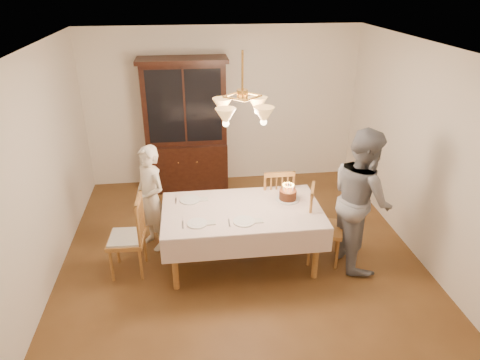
{
  "coord_description": "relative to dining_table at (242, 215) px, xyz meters",
  "views": [
    {
      "loc": [
        -0.58,
        -4.41,
        3.29
      ],
      "look_at": [
        0.0,
        0.2,
        1.05
      ],
      "focal_mm": 32.0,
      "sensor_mm": 36.0,
      "label": 1
    }
  ],
  "objects": [
    {
      "name": "ground",
      "position": [
        0.0,
        0.0,
        -0.68
      ],
      "size": [
        5.0,
        5.0,
        0.0
      ],
      "primitive_type": "plane",
      "color": "#583619",
      "rests_on": "ground"
    },
    {
      "name": "room_shell",
      "position": [
        0.0,
        0.0,
        0.9
      ],
      "size": [
        5.0,
        5.0,
        5.0
      ],
      "color": "white",
      "rests_on": "ground"
    },
    {
      "name": "dining_table",
      "position": [
        0.0,
        0.0,
        0.0
      ],
      "size": [
        1.9,
        1.1,
        0.76
      ],
      "color": "#935E2A",
      "rests_on": "ground"
    },
    {
      "name": "china_hutch",
      "position": [
        -0.63,
        2.25,
        0.36
      ],
      "size": [
        1.38,
        0.54,
        2.16
      ],
      "color": "black",
      "rests_on": "ground"
    },
    {
      "name": "chair_far_side",
      "position": [
        0.55,
        0.64,
        -0.24
      ],
      "size": [
        0.44,
        0.42,
        1.0
      ],
      "color": "#935E2A",
      "rests_on": "ground"
    },
    {
      "name": "chair_left_end",
      "position": [
        -1.38,
        -0.02,
        -0.23
      ],
      "size": [
        0.44,
        0.46,
        1.0
      ],
      "color": "#935E2A",
      "rests_on": "ground"
    },
    {
      "name": "chair_right_end",
      "position": [
        1.02,
        -0.06,
        -0.24
      ],
      "size": [
        0.54,
        0.55,
        1.0
      ],
      "color": "#935E2A",
      "rests_on": "ground"
    },
    {
      "name": "elderly_woman",
      "position": [
        -1.11,
        0.51,
        0.02
      ],
      "size": [
        0.58,
        0.61,
        1.41
      ],
      "primitive_type": "imported",
      "rotation": [
        0.0,
        0.0,
        -0.91
      ],
      "color": "#F3E6CD",
      "rests_on": "ground"
    },
    {
      "name": "adult_in_grey",
      "position": [
        1.42,
        -0.13,
        0.19
      ],
      "size": [
        0.7,
        0.88,
        1.75
      ],
      "primitive_type": "imported",
      "rotation": [
        0.0,
        0.0,
        1.62
      ],
      "color": "slate",
      "rests_on": "ground"
    },
    {
      "name": "birthday_cake",
      "position": [
        0.59,
        0.17,
        0.14
      ],
      "size": [
        0.3,
        0.3,
        0.21
      ],
      "color": "white",
      "rests_on": "dining_table"
    },
    {
      "name": "place_setting_near_left",
      "position": [
        -0.53,
        -0.27,
        0.08
      ],
      "size": [
        0.38,
        0.23,
        0.02
      ],
      "color": "white",
      "rests_on": "dining_table"
    },
    {
      "name": "place_setting_near_right",
      "position": [
        -0.0,
        -0.29,
        0.08
      ],
      "size": [
        0.4,
        0.25,
        0.02
      ],
      "color": "white",
      "rests_on": "dining_table"
    },
    {
      "name": "place_setting_far_left",
      "position": [
        -0.6,
        0.3,
        0.08
      ],
      "size": [
        0.4,
        0.26,
        0.02
      ],
      "color": "white",
      "rests_on": "dining_table"
    },
    {
      "name": "chandelier",
      "position": [
        -0.0,
        -0.0,
        1.29
      ],
      "size": [
        0.62,
        0.62,
        0.73
      ],
      "color": "#BF8C3F",
      "rests_on": "ground"
    }
  ]
}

